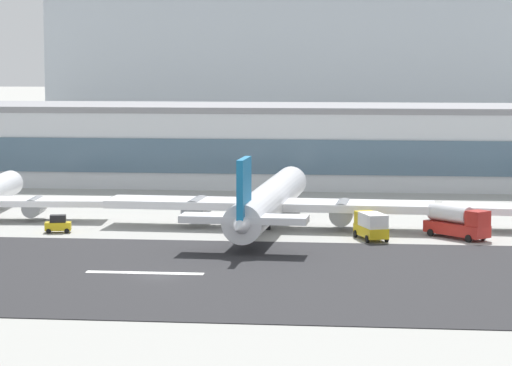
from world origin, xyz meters
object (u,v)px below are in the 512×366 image
at_px(service_box_truck_1, 371,225).
at_px(service_baggage_tug_2, 58,224).
at_px(distant_hotel_block, 319,67).
at_px(airliner_blue_tail_gate_1, 268,203).
at_px(service_fuel_truck_0, 457,222).
at_px(terminal_building, 306,144).

bearing_deg(service_box_truck_1, service_baggage_tug_2, 67.38).
xyz_separation_m(distant_hotel_block, service_box_truck_1, (15.79, -168.82, -17.00)).
distance_m(airliner_blue_tail_gate_1, service_fuel_truck_0, 23.82).
distance_m(terminal_building, service_baggage_tug_2, 65.15).
bearing_deg(terminal_building, service_box_truck_1, -78.92).
xyz_separation_m(distant_hotel_block, airliner_blue_tail_gate_1, (2.76, -161.67, -15.40)).
height_order(distant_hotel_block, service_baggage_tug_2, distant_hotel_block).
bearing_deg(terminal_building, distant_hotel_block, 92.07).
height_order(terminal_building, service_fuel_truck_0, terminal_building).
height_order(distant_hotel_block, airliner_blue_tail_gate_1, distant_hotel_block).
relative_size(distant_hotel_block, service_baggage_tug_2, 39.65).
height_order(service_box_truck_1, service_baggage_tug_2, service_box_truck_1).
bearing_deg(service_box_truck_1, distant_hotel_block, -15.10).
bearing_deg(service_box_truck_1, terminal_building, -9.36).
height_order(airliner_blue_tail_gate_1, service_baggage_tug_2, airliner_blue_tail_gate_1).
relative_size(terminal_building, service_fuel_truck_0, 19.32).
distance_m(distant_hotel_block, service_baggage_tug_2, 169.83).
distance_m(terminal_building, airliner_blue_tail_gate_1, 53.59).
height_order(service_fuel_truck_0, service_baggage_tug_2, service_fuel_truck_0).
bearing_deg(distant_hotel_block, service_fuel_truck_0, -81.12).
relative_size(terminal_building, service_baggage_tug_2, 44.09).
bearing_deg(service_fuel_truck_0, distant_hotel_block, 143.48).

